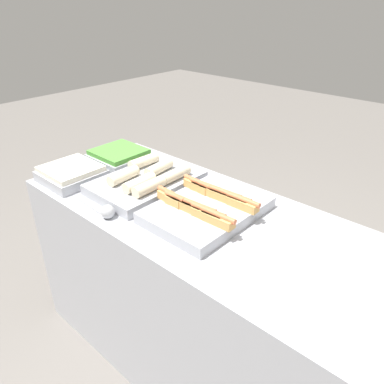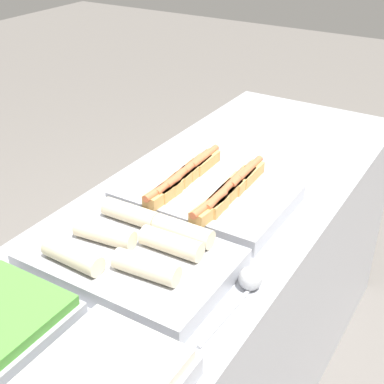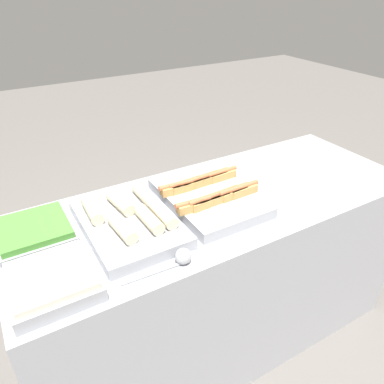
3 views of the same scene
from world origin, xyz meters
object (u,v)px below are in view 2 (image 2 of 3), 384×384
at_px(tray_side_front, 106,381).
at_px(serving_spoon_near, 248,282).
at_px(tray_hotdogs, 207,192).
at_px(tray_wraps, 132,256).

relative_size(tray_side_front, serving_spoon_near, 1.02).
relative_size(tray_hotdogs, serving_spoon_near, 1.87).
height_order(tray_side_front, serving_spoon_near, tray_side_front).
relative_size(tray_wraps, serving_spoon_near, 1.92).
xyz_separation_m(tray_wraps, tray_side_front, (-0.34, -0.19, -0.00)).
relative_size(tray_hotdogs, tray_wraps, 0.98).
relative_size(tray_wraps, tray_side_front, 1.87).
height_order(tray_wraps, serving_spoon_near, tray_wraps).
distance_m(tray_hotdogs, tray_side_front, 0.74).
xyz_separation_m(tray_side_front, serving_spoon_near, (0.41, -0.10, -0.01)).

